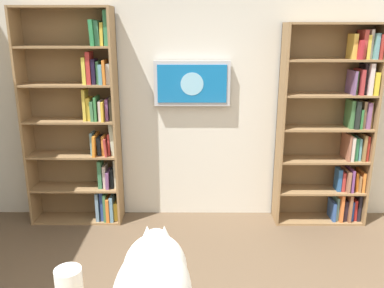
{
  "coord_description": "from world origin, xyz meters",
  "views": [
    {
      "loc": [
        0.04,
        1.72,
        1.9
      ],
      "look_at": [
        0.06,
        -1.01,
        1.11
      ],
      "focal_mm": 37.4,
      "sensor_mm": 36.0,
      "label": 1
    }
  ],
  "objects": [
    {
      "name": "wall_back",
      "position": [
        0.0,
        -2.23,
        1.35
      ],
      "size": [
        4.52,
        0.06,
        2.7
      ],
      "primitive_type": "cube",
      "color": "silver",
      "rests_on": "ground"
    },
    {
      "name": "bookshelf_left",
      "position": [
        -1.35,
        -2.06,
        0.97
      ],
      "size": [
        0.89,
        0.28,
        1.96
      ],
      "color": "#937047",
      "rests_on": "ground"
    },
    {
      "name": "wall_mounted_tv",
      "position": [
        0.06,
        -2.15,
        1.39
      ],
      "size": [
        0.74,
        0.07,
        0.43
      ],
      "color": "#B7B7BC"
    },
    {
      "name": "bookshelf_right",
      "position": [
        1.12,
        -2.06,
        1.02
      ],
      "size": [
        0.9,
        0.28,
        2.1
      ],
      "color": "#937047",
      "rests_on": "ground"
    }
  ]
}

